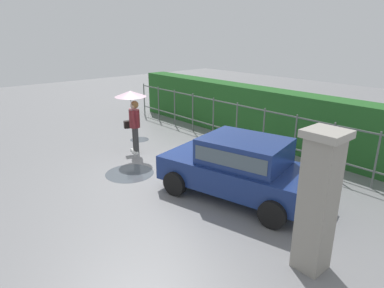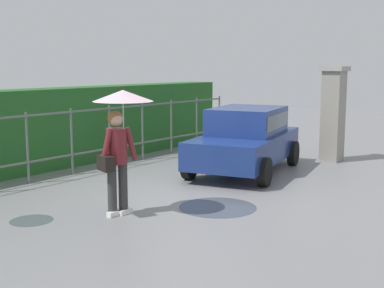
% 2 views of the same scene
% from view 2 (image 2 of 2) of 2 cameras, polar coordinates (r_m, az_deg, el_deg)
% --- Properties ---
extents(ground_plane, '(40.00, 40.00, 0.00)m').
position_cam_2_polar(ground_plane, '(10.38, -0.11, -5.05)').
color(ground_plane, slate).
extents(car, '(3.98, 2.54, 1.48)m').
position_cam_2_polar(car, '(12.11, 5.90, 0.76)').
color(car, navy).
rests_on(car, ground).
extents(pedestrian, '(0.98, 0.98, 2.06)m').
position_cam_2_polar(pedestrian, '(8.50, -7.91, 2.15)').
color(pedestrian, '#333333').
rests_on(pedestrian, ground).
extents(gate_pillar, '(0.60, 0.60, 2.42)m').
position_cam_2_polar(gate_pillar, '(13.81, 15.16, 3.30)').
color(gate_pillar, gray).
rests_on(gate_pillar, ground).
extents(fence_section, '(11.61, 0.05, 1.50)m').
position_cam_2_polar(fence_section, '(11.99, -13.01, 0.60)').
color(fence_section, '#59605B').
rests_on(fence_section, ground).
extents(hedge_row, '(12.56, 0.90, 1.90)m').
position_cam_2_polar(hedge_row, '(12.82, -16.06, 1.56)').
color(hedge_row, '#235B23').
rests_on(hedge_row, ground).
extents(puddle_near, '(1.36, 1.36, 0.00)m').
position_cam_2_polar(puddle_near, '(9.17, 2.82, -6.91)').
color(puddle_near, '#4C545B').
rests_on(puddle_near, ground).
extents(puddle_far, '(0.68, 0.68, 0.00)m').
position_cam_2_polar(puddle_far, '(8.79, -17.12, -7.98)').
color(puddle_far, '#4C545B').
rests_on(puddle_far, ground).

